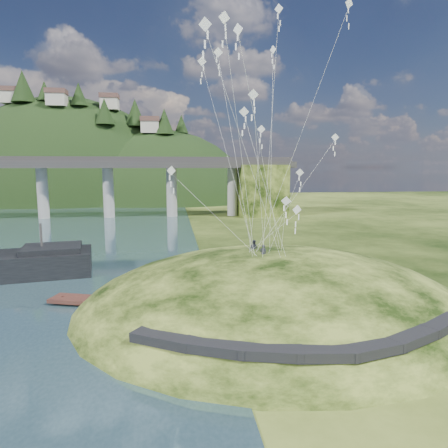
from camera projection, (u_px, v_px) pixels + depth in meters
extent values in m
plane|color=black|center=(185.00, 320.00, 32.69)|extent=(320.00, 320.00, 0.00)
ellipsoid|color=black|center=(274.00, 323.00, 35.88)|extent=(36.00, 32.00, 13.00)
cube|color=black|center=(164.00, 338.00, 24.36)|extent=(4.32, 3.62, 0.71)
cube|color=black|center=(216.00, 346.00, 23.11)|extent=(4.10, 2.97, 0.61)
cube|color=black|center=(271.00, 351.00, 22.51)|extent=(3.85, 2.37, 0.62)
cube|color=black|center=(325.00, 352.00, 22.46)|extent=(3.62, 1.83, 0.66)
cube|color=black|center=(373.00, 348.00, 23.03)|extent=(3.82, 2.27, 0.68)
cube|color=black|center=(412.00, 336.00, 24.33)|extent=(4.11, 2.97, 0.71)
cube|color=black|center=(440.00, 324.00, 26.23)|extent=(4.26, 3.43, 0.66)
cylinder|color=gray|center=(43.00, 192.00, 96.43)|extent=(2.60, 2.60, 13.00)
cylinder|color=gray|center=(108.00, 191.00, 98.40)|extent=(2.60, 2.60, 13.00)
cylinder|color=gray|center=(172.00, 191.00, 100.37)|extent=(2.60, 2.60, 13.00)
cylinder|color=gray|center=(233.00, 190.00, 102.34)|extent=(2.60, 2.60, 13.00)
cube|color=black|center=(261.00, 190.00, 103.30)|extent=(12.00, 11.00, 13.00)
ellipsoid|color=black|center=(69.00, 216.00, 152.16)|extent=(96.00, 68.00, 88.00)
ellipsoid|color=black|center=(162.00, 228.00, 149.32)|extent=(76.00, 56.00, 72.00)
cone|color=black|center=(23.00, 86.00, 133.37)|extent=(8.01, 8.01, 10.54)
cone|color=black|center=(44.00, 91.00, 133.89)|extent=(4.97, 4.97, 6.54)
cone|color=black|center=(79.00, 94.00, 133.54)|extent=(5.83, 5.83, 7.67)
cone|color=black|center=(104.00, 111.00, 130.67)|extent=(6.47, 6.47, 8.51)
cone|color=black|center=(135.00, 113.00, 138.53)|extent=(7.13, 7.13, 9.38)
cone|color=black|center=(164.00, 121.00, 135.42)|extent=(6.56, 6.56, 8.63)
cone|color=black|center=(181.00, 124.00, 141.69)|extent=(4.88, 4.88, 6.42)
cube|color=#BEB4A2|center=(11.00, 98.00, 136.48)|extent=(6.00, 5.00, 4.00)
cube|color=brown|center=(11.00, 90.00, 136.10)|extent=(6.40, 5.40, 1.60)
cube|color=#BEB4A2|center=(57.00, 100.00, 131.03)|extent=(6.00, 5.00, 4.00)
cube|color=brown|center=(56.00, 92.00, 130.65)|extent=(6.40, 5.40, 1.60)
cube|color=#BEB4A2|center=(110.00, 104.00, 138.97)|extent=(6.00, 5.00, 4.00)
cube|color=brown|center=(109.00, 96.00, 138.59)|extent=(6.40, 5.40, 1.60)
cube|color=#BEB4A2|center=(150.00, 127.00, 136.03)|extent=(6.00, 5.00, 4.00)
cube|color=brown|center=(150.00, 119.00, 135.65)|extent=(6.40, 5.40, 1.60)
cube|color=black|center=(52.00, 248.00, 46.08)|extent=(7.19, 6.33, 0.64)
cylinder|color=#2D2B2B|center=(41.00, 237.00, 45.57)|extent=(0.25, 0.25, 3.18)
cube|color=#3C1E18|center=(122.00, 302.00, 35.66)|extent=(13.40, 5.99, 0.33)
cylinder|color=#3C1E18|center=(63.00, 301.00, 36.67)|extent=(0.29, 0.29, 0.96)
cylinder|color=#3C1E18|center=(92.00, 303.00, 36.18)|extent=(0.29, 0.29, 0.96)
cylinder|color=#3C1E18|center=(122.00, 305.00, 35.69)|extent=(0.29, 0.29, 0.96)
cylinder|color=#3C1E18|center=(152.00, 306.00, 35.20)|extent=(0.29, 0.29, 0.96)
cylinder|color=#3C1E18|center=(184.00, 308.00, 34.71)|extent=(0.29, 0.29, 0.96)
imported|color=#23232E|center=(263.00, 245.00, 34.29)|extent=(0.63, 0.45, 1.61)
imported|color=#23232E|center=(254.00, 240.00, 36.87)|extent=(0.99, 0.96, 1.61)
cube|color=silver|center=(253.00, 95.00, 29.45)|extent=(0.76, 0.29, 0.76)
cube|color=silver|center=(253.00, 102.00, 29.53)|extent=(0.10, 0.02, 0.46)
cube|color=silver|center=(253.00, 110.00, 29.61)|extent=(0.10, 0.02, 0.46)
cube|color=silver|center=(253.00, 118.00, 29.69)|extent=(0.10, 0.02, 0.46)
cube|color=silver|center=(244.00, 112.00, 33.08)|extent=(0.81, 0.27, 0.81)
cube|color=silver|center=(244.00, 119.00, 33.16)|extent=(0.11, 0.02, 0.48)
cube|color=silver|center=(244.00, 126.00, 33.25)|extent=(0.11, 0.02, 0.48)
cube|color=silver|center=(244.00, 133.00, 33.33)|extent=(0.11, 0.02, 0.48)
cube|color=silver|center=(300.00, 172.00, 43.70)|extent=(0.84, 0.37, 0.86)
cube|color=silver|center=(300.00, 178.00, 43.79)|extent=(0.12, 0.04, 0.51)
cube|color=silver|center=(300.00, 184.00, 43.88)|extent=(0.12, 0.04, 0.51)
cube|color=silver|center=(299.00, 190.00, 43.96)|extent=(0.12, 0.04, 0.51)
cube|color=silver|center=(335.00, 137.00, 36.47)|extent=(0.69, 0.21, 0.69)
cube|color=silver|center=(335.00, 143.00, 36.54)|extent=(0.09, 0.02, 0.41)
cube|color=silver|center=(335.00, 148.00, 36.61)|extent=(0.09, 0.02, 0.41)
cube|color=silver|center=(335.00, 154.00, 36.68)|extent=(0.09, 0.02, 0.41)
cube|color=silver|center=(273.00, 50.00, 39.84)|extent=(0.50, 0.63, 0.76)
cube|color=silver|center=(273.00, 55.00, 39.92)|extent=(0.09, 0.08, 0.45)
cube|color=silver|center=(273.00, 61.00, 39.99)|extent=(0.09, 0.08, 0.45)
cube|color=silver|center=(273.00, 67.00, 40.07)|extent=(0.09, 0.08, 0.45)
cube|color=silver|center=(238.00, 29.00, 24.64)|extent=(0.55, 0.52, 0.71)
cube|color=silver|center=(238.00, 38.00, 24.71)|extent=(0.09, 0.06, 0.42)
cube|color=silver|center=(238.00, 47.00, 24.78)|extent=(0.09, 0.06, 0.42)
cube|color=silver|center=(238.00, 55.00, 24.85)|extent=(0.09, 0.06, 0.42)
cube|color=silver|center=(218.00, 52.00, 36.75)|extent=(0.87, 0.25, 0.86)
cube|color=silver|center=(218.00, 59.00, 36.84)|extent=(0.11, 0.04, 0.51)
cube|color=silver|center=(218.00, 66.00, 36.93)|extent=(0.11, 0.04, 0.51)
cube|color=silver|center=(218.00, 73.00, 37.01)|extent=(0.11, 0.04, 0.51)
cube|color=silver|center=(202.00, 61.00, 39.06)|extent=(0.89, 0.25, 0.88)
cube|color=silver|center=(202.00, 68.00, 39.15)|extent=(0.12, 0.06, 0.52)
cube|color=silver|center=(202.00, 75.00, 39.24)|extent=(0.12, 0.06, 0.52)
cube|color=silver|center=(202.00, 81.00, 39.33)|extent=(0.12, 0.06, 0.52)
cube|color=silver|center=(171.00, 171.00, 31.44)|extent=(0.70, 0.35, 0.75)
cube|color=silver|center=(171.00, 177.00, 31.52)|extent=(0.09, 0.07, 0.44)
cube|color=silver|center=(172.00, 184.00, 31.59)|extent=(0.09, 0.07, 0.44)
cube|color=silver|center=(172.00, 191.00, 31.67)|extent=(0.09, 0.07, 0.44)
cube|color=silver|center=(286.00, 201.00, 31.11)|extent=(0.78, 0.28, 0.76)
cube|color=silver|center=(286.00, 208.00, 31.18)|extent=(0.10, 0.03, 0.46)
cube|color=silver|center=(286.00, 215.00, 31.26)|extent=(0.10, 0.03, 0.46)
cube|color=silver|center=(286.00, 222.00, 31.34)|extent=(0.10, 0.03, 0.46)
cube|color=silver|center=(205.00, 24.00, 24.15)|extent=(0.79, 0.38, 0.81)
cube|color=silver|center=(205.00, 35.00, 24.24)|extent=(0.11, 0.03, 0.49)
cube|color=silver|center=(205.00, 45.00, 24.32)|extent=(0.11, 0.03, 0.49)
cube|color=silver|center=(205.00, 55.00, 24.41)|extent=(0.11, 0.03, 0.49)
cube|color=silver|center=(224.00, 17.00, 25.85)|extent=(0.78, 0.23, 0.79)
cube|color=silver|center=(224.00, 27.00, 25.92)|extent=(0.10, 0.06, 0.46)
cube|color=silver|center=(224.00, 36.00, 26.00)|extent=(0.10, 0.06, 0.46)
cube|color=silver|center=(224.00, 45.00, 26.08)|extent=(0.10, 0.06, 0.46)
cube|color=silver|center=(279.00, 9.00, 30.27)|extent=(0.58, 0.45, 0.69)
cube|color=silver|center=(279.00, 16.00, 30.34)|extent=(0.09, 0.05, 0.40)
cube|color=silver|center=(279.00, 22.00, 30.41)|extent=(0.09, 0.05, 0.40)
cube|color=silver|center=(278.00, 29.00, 30.48)|extent=(0.09, 0.05, 0.40)
cube|color=silver|center=(297.00, 210.00, 28.78)|extent=(0.73, 0.21, 0.73)
cube|color=silver|center=(297.00, 217.00, 28.85)|extent=(0.09, 0.06, 0.43)
cube|color=silver|center=(297.00, 224.00, 28.93)|extent=(0.09, 0.06, 0.43)
cube|color=silver|center=(296.00, 231.00, 29.00)|extent=(0.09, 0.06, 0.43)
cube|color=silver|center=(349.00, 3.00, 30.43)|extent=(0.72, 0.29, 0.74)
cube|color=silver|center=(349.00, 11.00, 30.51)|extent=(0.09, 0.07, 0.44)
cube|color=silver|center=(348.00, 18.00, 30.58)|extent=(0.09, 0.07, 0.44)
cube|color=silver|center=(348.00, 25.00, 30.66)|extent=(0.09, 0.07, 0.44)
cube|color=silver|center=(261.00, 129.00, 33.55)|extent=(0.67, 0.19, 0.68)
cube|color=silver|center=(261.00, 135.00, 33.62)|extent=(0.09, 0.02, 0.39)
cube|color=silver|center=(261.00, 141.00, 33.69)|extent=(0.09, 0.02, 0.39)
cube|color=silver|center=(261.00, 147.00, 33.76)|extent=(0.09, 0.02, 0.39)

